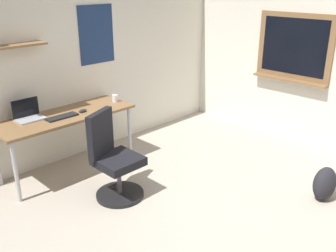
# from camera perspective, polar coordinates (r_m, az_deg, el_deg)

# --- Properties ---
(ground_plane) EXTENTS (5.20, 5.20, 0.00)m
(ground_plane) POSITION_cam_1_polar(r_m,az_deg,el_deg) (3.83, 8.84, -14.43)
(ground_plane) COLOR #ADA393
(ground_plane) RESTS_ON ground
(wall_back) EXTENTS (5.00, 0.30, 2.60)m
(wall_back) POSITION_cam_1_polar(r_m,az_deg,el_deg) (5.02, -13.64, 10.15)
(wall_back) COLOR silver
(wall_back) RESTS_ON ground
(desk) EXTENTS (1.65, 0.61, 0.73)m
(desk) POSITION_cam_1_polar(r_m,az_deg,el_deg) (4.65, -15.17, 0.90)
(desk) COLOR olive
(desk) RESTS_ON ground
(office_chair) EXTENTS (0.53, 0.55, 0.95)m
(office_chair) POSITION_cam_1_polar(r_m,az_deg,el_deg) (4.09, -8.24, -5.30)
(office_chair) COLOR black
(office_chair) RESTS_ON ground
(laptop) EXTENTS (0.31, 0.21, 0.23)m
(laptop) POSITION_cam_1_polar(r_m,az_deg,el_deg) (4.57, -20.23, 1.62)
(laptop) COLOR #ADAFB5
(laptop) RESTS_ON desk
(keyboard) EXTENTS (0.37, 0.13, 0.02)m
(keyboard) POSITION_cam_1_polar(r_m,az_deg,el_deg) (4.52, -15.66, 1.33)
(keyboard) COLOR black
(keyboard) RESTS_ON desk
(computer_mouse) EXTENTS (0.10, 0.06, 0.03)m
(computer_mouse) POSITION_cam_1_polar(r_m,az_deg,el_deg) (4.65, -12.70, 2.26)
(computer_mouse) COLOR #262628
(computer_mouse) RESTS_ON desk
(coffee_mug) EXTENTS (0.08, 0.08, 0.09)m
(coffee_mug) POSITION_cam_1_polar(r_m,az_deg,el_deg) (4.96, -7.95, 4.15)
(coffee_mug) COLOR silver
(coffee_mug) RESTS_ON desk
(backpack) EXTENTS (0.32, 0.22, 0.37)m
(backpack) POSITION_cam_1_polar(r_m,az_deg,el_deg) (4.41, 22.49, -8.00)
(backpack) COLOR #232328
(backpack) RESTS_ON ground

